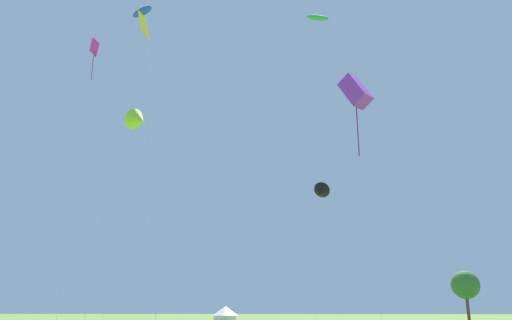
% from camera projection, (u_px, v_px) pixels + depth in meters
% --- Properties ---
extents(kite_black_delta, '(2.43, 2.66, 14.95)m').
position_uv_depth(kite_black_delta, '(320.00, 192.00, 53.67)').
color(kite_black_delta, black).
rests_on(kite_black_delta, ground).
extents(kite_purple_box, '(3.00, 2.86, 21.45)m').
position_uv_depth(kite_purple_box, '(355.00, 92.00, 43.47)').
color(kite_purple_box, purple).
rests_on(kite_purple_box, ground).
extents(kite_magenta_diamond, '(1.60, 3.09, 28.05)m').
position_uv_depth(kite_magenta_diamond, '(94.00, 53.00, 50.35)').
color(kite_magenta_diamond, '#E02DA3').
rests_on(kite_magenta_diamond, ground).
extents(kite_green_parafoil, '(2.81, 1.79, 35.18)m').
position_uv_depth(kite_green_parafoil, '(318.00, 19.00, 59.66)').
color(kite_green_parafoil, green).
rests_on(kite_green_parafoil, ground).
extents(kite_yellow_diamond, '(2.67, 2.09, 21.19)m').
position_uv_depth(kite_yellow_diamond, '(144.00, 29.00, 33.69)').
color(kite_yellow_diamond, yellow).
rests_on(kite_yellow_diamond, ground).
extents(kite_lime_delta, '(3.97, 3.84, 25.66)m').
position_uv_depth(kite_lime_delta, '(139.00, 120.00, 61.98)').
color(kite_lime_delta, '#99DB2D').
rests_on(kite_lime_delta, ground).
extents(kite_blue_parafoil, '(3.09, 2.60, 24.93)m').
position_uv_depth(kite_blue_parafoil, '(142.00, 13.00, 40.26)').
color(kite_blue_parafoil, blue).
rests_on(kite_blue_parafoil, ground).
extents(festival_tent_right, '(3.67, 3.67, 2.39)m').
position_uv_depth(festival_tent_right, '(225.00, 314.00, 71.80)').
color(festival_tent_right, white).
rests_on(festival_tent_right, ground).
extents(tree_distant_left, '(3.99, 3.99, 7.32)m').
position_uv_depth(tree_distant_left, '(465.00, 285.00, 73.17)').
color(tree_distant_left, brown).
rests_on(tree_distant_left, ground).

